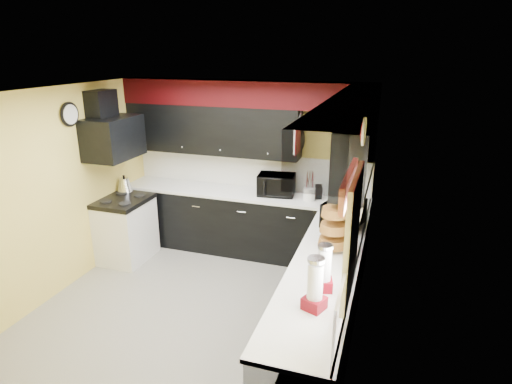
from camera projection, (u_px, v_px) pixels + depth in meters
ground at (201, 304)px, 5.14m from camera, size 3.60×3.60×0.00m
wall_back at (249, 166)px, 6.36m from camera, size 3.60×0.06×2.50m
wall_right at (362, 226)px, 4.21m from camera, size 0.06×3.60×2.50m
wall_left at (63, 190)px, 5.27m from camera, size 0.06×3.60×2.50m
ceiling at (190, 91)px, 4.34m from camera, size 3.60×3.60×0.06m
cab_back at (243, 223)px, 6.34m from camera, size 3.60×0.60×0.90m
cab_right at (322, 307)px, 4.28m from camera, size 0.60×3.00×0.90m
counter_back at (242, 193)px, 6.19m from camera, size 3.62×0.64×0.04m
counter_right at (325, 266)px, 4.13m from camera, size 0.64×3.02×0.04m
splash_back at (249, 170)px, 6.37m from camera, size 3.60×0.02×0.50m
splash_right at (360, 232)px, 4.23m from camera, size 0.02×3.60×0.50m
upper_back at (212, 129)px, 6.17m from camera, size 2.60×0.35×0.70m
upper_right at (357, 151)px, 4.89m from camera, size 0.35×1.80×0.70m
soffit_back at (244, 93)px, 5.85m from camera, size 3.60×0.36×0.35m
soffit_right at (349, 119)px, 3.75m from camera, size 0.36×3.24×0.35m
stove at (126, 231)px, 6.12m from camera, size 0.60×0.75×0.86m
cooktop at (123, 201)px, 5.97m from camera, size 0.62×0.77×0.06m
hood at (113, 138)px, 5.70m from camera, size 0.50×0.78×0.55m
hood_duct at (102, 105)px, 5.61m from camera, size 0.24×0.40×0.40m
window at (353, 234)px, 3.31m from camera, size 0.03×0.86×0.96m
valance at (349, 184)px, 3.19m from camera, size 0.04×0.88×0.20m
pan_top at (301, 121)px, 5.65m from camera, size 0.03×0.22×0.40m
pan_mid at (298, 141)px, 5.62m from camera, size 0.03×0.28×0.46m
pan_low at (302, 140)px, 5.86m from camera, size 0.03×0.24×0.42m
cut_board at (297, 140)px, 5.49m from camera, size 0.03×0.26×0.35m
baskets at (334, 227)px, 4.36m from camera, size 0.27×0.27×0.50m
clock at (70, 114)px, 5.20m from camera, size 0.03×0.30×0.30m
deco_plate at (364, 132)px, 3.58m from camera, size 0.03×0.24×0.24m
toaster_oven at (276, 185)px, 6.02m from camera, size 0.55×0.48×0.29m
microwave at (344, 213)px, 4.98m from camera, size 0.51×0.61×0.29m
utensil_crock at (309, 194)px, 5.82m from camera, size 0.17×0.17×0.17m
knife_block at (318, 192)px, 5.88m from camera, size 0.12×0.14×0.19m
kettle at (125, 185)px, 6.25m from camera, size 0.28×0.28×0.20m
dispenser_a at (324, 269)px, 3.62m from camera, size 0.18×0.18×0.40m
dispenser_b at (315, 285)px, 3.34m from camera, size 0.21×0.21×0.43m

